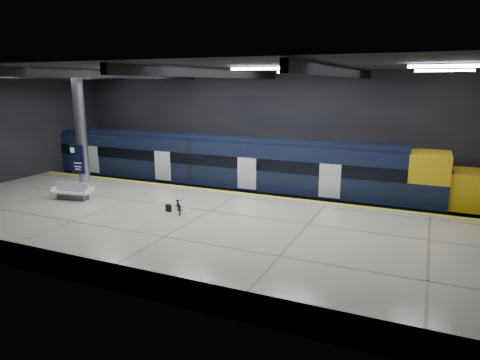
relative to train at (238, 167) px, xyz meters
The scene contains 10 objects.
ground 6.03m from the train, 75.87° to the right, with size 30.00×30.00×0.00m, color black.
room_shell 6.74m from the train, 75.87° to the right, with size 30.10×16.10×8.05m.
platform 8.25m from the train, 80.18° to the right, with size 30.00×11.00×1.10m, color beige.
safety_strip 3.22m from the train, 63.25° to the right, with size 30.00×0.40×0.01m, color yellow.
rails 2.41m from the train, ahead, with size 30.00×1.52×0.16m.
train is the anchor object (origin of this frame).
bench 10.00m from the train, 130.49° to the right, with size 2.26×1.19×0.95m.
bicycle 7.42m from the train, 88.89° to the right, with size 0.52×1.50×0.79m, color #99999E.
pannier_bag 7.45m from the train, 93.53° to the right, with size 0.30×0.18×0.35m, color black.
info_column 9.60m from the train, 135.40° to the right, with size 0.90×0.78×6.90m.
Camera 1 is at (9.63, -19.00, 7.30)m, focal length 32.00 mm.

